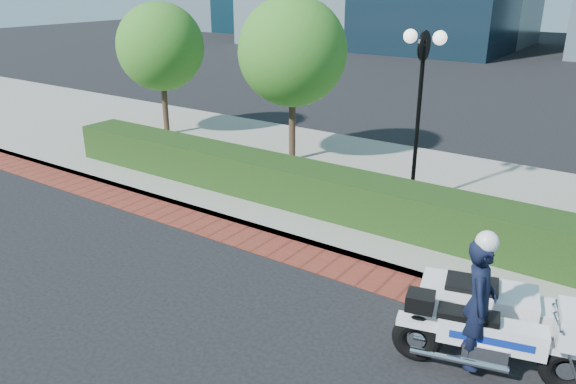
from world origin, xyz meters
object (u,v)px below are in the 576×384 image
Objects in this scene: lamppost at (420,92)px; tree_a at (160,47)px; tree_b at (292,52)px; police_motorcycle at (485,313)px.

tree_a is at bearing 172.59° from lamppost.
tree_b is 1.74× the size of police_motorcycle.
lamppost reaches higher than police_motorcycle.
tree_a is 0.94× the size of tree_b.
lamppost is 0.86× the size of tree_b.
tree_a is 1.63× the size of police_motorcycle.
lamppost is 0.92× the size of tree_a.
tree_b is at bearing 126.57° from police_motorcycle.
tree_b reaches higher than lamppost.
tree_a is (-10.00, 1.30, 0.26)m from lamppost.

